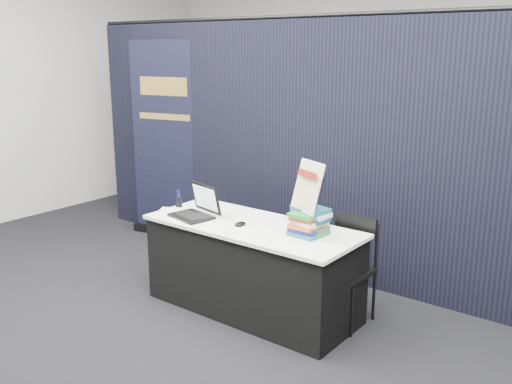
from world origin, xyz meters
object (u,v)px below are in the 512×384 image
at_px(book_stack_tall, 304,224).
at_px(info_sign, 307,187).
at_px(display_table, 252,267).
at_px(book_stack_short, 311,221).
at_px(pullup_banner, 167,152).
at_px(stacking_chair, 346,265).
at_px(laptop, 195,209).

distance_m(book_stack_tall, info_sign, 0.28).
distance_m(display_table, info_sign, 0.89).
bearing_deg(info_sign, book_stack_short, 95.36).
distance_m(display_table, pullup_banner, 2.28).
bearing_deg(stacking_chair, display_table, -151.97).
bearing_deg(book_stack_tall, display_table, -177.50).
height_order(laptop, stacking_chair, laptop).
bearing_deg(pullup_banner, info_sign, -32.25).
bearing_deg(book_stack_short, info_sign, -107.36).
distance_m(book_stack_short, stacking_chair, 0.48).
bearing_deg(book_stack_short, pullup_banner, 161.00).
relative_size(laptop, pullup_banner, 0.18).
bearing_deg(laptop, pullup_banner, 155.49).
height_order(info_sign, pullup_banner, pullup_banner).
distance_m(display_table, laptop, 0.69).
bearing_deg(book_stack_tall, info_sign, 90.00).
height_order(book_stack_tall, book_stack_short, book_stack_short).
bearing_deg(display_table, book_stack_tall, 2.50).
xyz_separation_m(book_stack_tall, info_sign, (0.00, 0.03, 0.28)).
relative_size(laptop, book_stack_short, 1.56).
bearing_deg(display_table, pullup_banner, 154.45).
distance_m(book_stack_short, info_sign, 0.27).
relative_size(info_sign, stacking_chair, 0.47).
distance_m(laptop, book_stack_tall, 1.02).
relative_size(book_stack_tall, info_sign, 0.59).
relative_size(laptop, stacking_chair, 0.48).
bearing_deg(info_sign, pullup_banner, -177.22).
distance_m(info_sign, pullup_banner, 2.63).
bearing_deg(book_stack_short, book_stack_tall, -100.09).
relative_size(book_stack_short, info_sign, 0.64).
bearing_deg(stacking_chair, book_stack_short, -129.20).
height_order(laptop, info_sign, info_sign).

